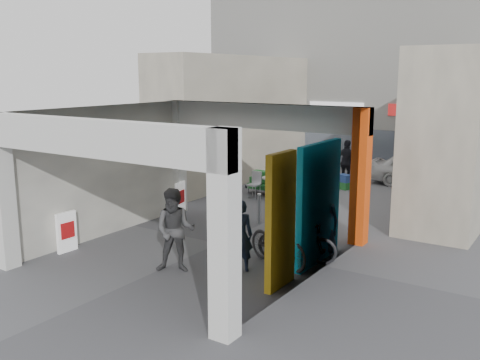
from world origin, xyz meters
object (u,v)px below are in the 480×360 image
Objects in this scene: man_with_dog at (240,235)px; white_van at (422,169)px; border_collie at (219,234)px; bicycle_front at (297,241)px; man_elderly at (324,219)px; man_crates at (347,163)px; produce_stand at (264,185)px; bicycle_rear at (278,242)px; cafe_set at (273,188)px; man_back_turned at (175,230)px.

man_with_dog is 11.58m from white_van.
border_collie is 2.21m from bicycle_front.
man_elderly is at bearing -30.26° from bicycle_front.
white_van reaches higher than border_collie.
bicycle_front is (2.40, -8.87, -0.39)m from man_crates.
man_crates reaches higher than man_with_dog.
produce_stand is 0.67× the size of bicycle_rear.
bicycle_front is at bearing -55.49° from cafe_set.
man_back_turned reaches higher than man_crates.
man_elderly is 0.91× the size of bicycle_front.
produce_stand is 0.66× the size of man_back_turned.
bicycle_front reaches higher than cafe_set.
bicycle_rear reaches higher than bicycle_front.
produce_stand is at bearing 144.17° from man_elderly.
man_with_dog is 0.42× the size of white_van.
cafe_set is at bearing -20.29° from produce_stand.
bicycle_rear is (2.17, -9.38, -0.33)m from man_crates.
produce_stand is (-0.52, 0.21, -0.01)m from cafe_set.
man_crates is (-0.21, 8.89, 0.60)m from border_collie.
man_with_dog reaches higher than produce_stand.
bicycle_rear is at bearing 12.05° from man_back_turned.
man_back_turned reaches higher than bicycle_rear.
man_back_turned is at bearing -76.42° from cafe_set.
white_van is at bearing 50.84° from man_back_turned.
bicycle_front is (4.28, -5.68, 0.17)m from produce_stand.
man_elderly is at bearing 36.63° from border_collie.
produce_stand is 3.75m from man_crates.
man_elderly reaches higher than bicycle_front.
man_with_dog is at bearing 4.56° from man_back_turned.
bicycle_front is at bearing -5.73° from bicycle_rear.
cafe_set is 3.71m from man_crates.
man_back_turned is (1.81, -7.50, 0.61)m from cafe_set.
man_back_turned is at bearing -66.29° from border_collie.
cafe_set is 6.64m from bicycle_front.
man_back_turned is 10.91m from man_crates.
border_collie is at bearing 94.83° from man_crates.
white_van is (2.32, 10.32, 0.37)m from border_collie.
man_back_turned is at bearing -116.72° from man_elderly.
border_collie is at bearing -74.10° from cafe_set.
white_van reaches higher than bicycle_front.
produce_stand is at bearing 131.53° from white_van.
produce_stand is at bearing 126.70° from border_collie.
man_elderly is (4.55, -4.80, 0.54)m from produce_stand.
man_crates is at bearing 114.63° from white_van.
white_van is at bearing 51.20° from cafe_set.
border_collie is at bearing -76.81° from man_with_dog.
white_van reaches higher than bicycle_rear.
bicycle_front is (2.20, 0.02, 0.21)m from border_collie.
man_with_dog is at bearing 162.50° from bicycle_rear.
man_crates reaches higher than produce_stand.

